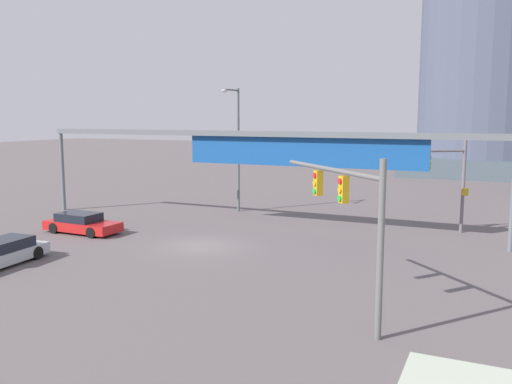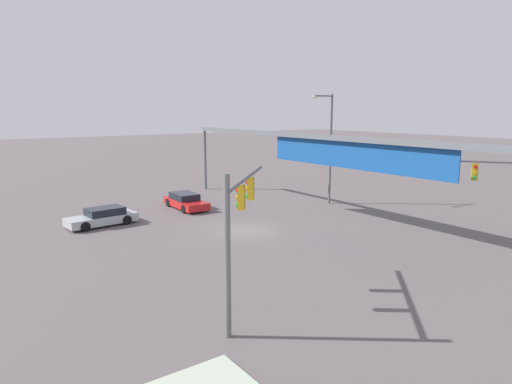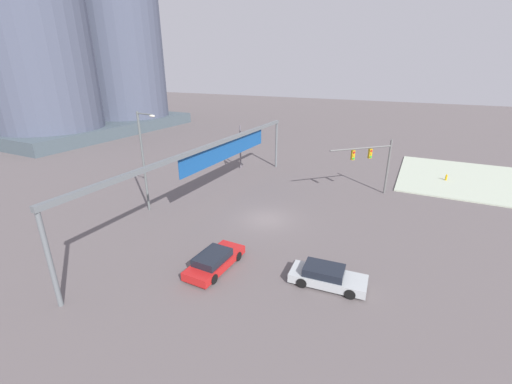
{
  "view_description": "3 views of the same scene",
  "coord_description": "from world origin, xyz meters",
  "px_view_note": "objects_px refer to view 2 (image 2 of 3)",
  "views": [
    {
      "loc": [
        14.57,
        -24.84,
        6.98
      ],
      "look_at": [
        2.21,
        2.3,
        2.81
      ],
      "focal_mm": 37.76,
      "sensor_mm": 36.0,
      "label": 1
    },
    {
      "loc": [
        23.73,
        -16.19,
        7.77
      ],
      "look_at": [
        2.3,
        -0.78,
        2.97
      ],
      "focal_mm": 31.72,
      "sensor_mm": 36.0,
      "label": 2
    },
    {
      "loc": [
        -23.96,
        -10.9,
        12.62
      ],
      "look_at": [
        -1.13,
        0.46,
        2.88
      ],
      "focal_mm": 23.25,
      "sensor_mm": 36.0,
      "label": 3
    }
  ],
  "objects_px": {
    "traffic_signal_opposite_side": "(499,186)",
    "streetlamp_curved_arm": "(329,142)",
    "sedan_car_approaching": "(186,201)",
    "sedan_car_waiting_far": "(103,217)",
    "traffic_signal_near_corner": "(239,213)"
  },
  "relations": [
    {
      "from": "traffic_signal_opposite_side",
      "to": "streetlamp_curved_arm",
      "type": "xyz_separation_m",
      "value": [
        -14.76,
        1.58,
        1.49
      ]
    },
    {
      "from": "streetlamp_curved_arm",
      "to": "traffic_signal_opposite_side",
      "type": "bearing_deg",
      "value": 89.29
    },
    {
      "from": "traffic_signal_opposite_side",
      "to": "sedan_car_approaching",
      "type": "xyz_separation_m",
      "value": [
        -20.06,
        -8.94,
        -3.08
      ]
    },
    {
      "from": "sedan_car_approaching",
      "to": "traffic_signal_opposite_side",
      "type": "bearing_deg",
      "value": 25.48
    },
    {
      "from": "sedan_car_waiting_far",
      "to": "sedan_car_approaching",
      "type": "bearing_deg",
      "value": -171.94
    },
    {
      "from": "streetlamp_curved_arm",
      "to": "sedan_car_waiting_far",
      "type": "relative_size",
      "value": 1.91
    },
    {
      "from": "traffic_signal_near_corner",
      "to": "sedan_car_waiting_far",
      "type": "distance_m",
      "value": 17.08
    },
    {
      "from": "traffic_signal_opposite_side",
      "to": "streetlamp_curved_arm",
      "type": "relative_size",
      "value": 0.62
    },
    {
      "from": "traffic_signal_opposite_side",
      "to": "sedan_car_approaching",
      "type": "height_order",
      "value": "traffic_signal_opposite_side"
    },
    {
      "from": "streetlamp_curved_arm",
      "to": "traffic_signal_near_corner",
      "type": "bearing_deg",
      "value": 42.04
    },
    {
      "from": "traffic_signal_near_corner",
      "to": "sedan_car_approaching",
      "type": "xyz_separation_m",
      "value": [
        -18.34,
        7.02,
        -3.39
      ]
    },
    {
      "from": "traffic_signal_near_corner",
      "to": "sedan_car_approaching",
      "type": "bearing_deg",
      "value": 24.59
    },
    {
      "from": "traffic_signal_near_corner",
      "to": "traffic_signal_opposite_side",
      "type": "xyz_separation_m",
      "value": [
        1.72,
        15.96,
        -0.31
      ]
    },
    {
      "from": "traffic_signal_near_corner",
      "to": "streetlamp_curved_arm",
      "type": "height_order",
      "value": "streetlamp_curved_arm"
    },
    {
      "from": "traffic_signal_near_corner",
      "to": "traffic_signal_opposite_side",
      "type": "distance_m",
      "value": 16.06
    }
  ]
}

